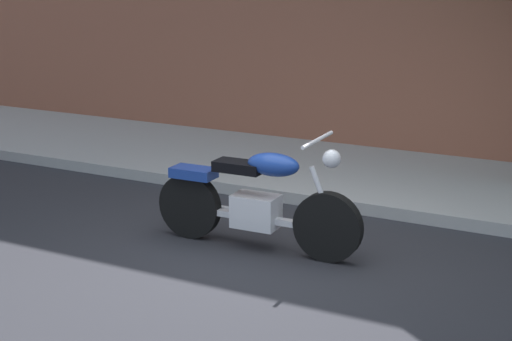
# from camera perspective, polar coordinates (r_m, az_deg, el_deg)

# --- Properties ---
(ground_plane) EXTENTS (60.00, 60.00, 0.00)m
(ground_plane) POSITION_cam_1_polar(r_m,az_deg,el_deg) (7.24, 0.92, -6.67)
(ground_plane) COLOR #28282D
(sidewalk) EXTENTS (22.66, 2.63, 0.14)m
(sidewalk) POSITION_cam_1_polar(r_m,az_deg,el_deg) (9.84, 8.76, -0.51)
(sidewalk) COLOR #9F9F9F
(sidewalk) RESTS_ON ground
(motorcycle) EXTENTS (2.14, 0.70, 1.16)m
(motorcycle) POSITION_cam_1_polar(r_m,az_deg,el_deg) (7.39, 0.01, -2.29)
(motorcycle) COLOR black
(motorcycle) RESTS_ON ground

